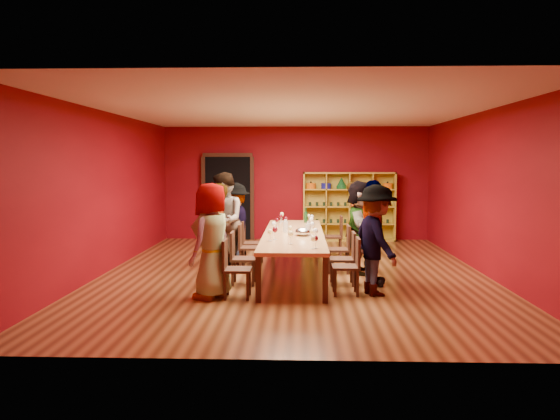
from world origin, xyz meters
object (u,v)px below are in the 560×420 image
at_px(tasting_table, 294,236).
at_px(person_right_1, 372,233).
at_px(chair_person_right_0, 351,263).
at_px(person_right_4, 356,219).
at_px(person_left_2, 223,221).
at_px(chair_person_left_0, 232,265).
at_px(chair_person_left_1, 239,255).
at_px(person_left_1, 216,234).
at_px(spittoon_bowl, 303,232).
at_px(chair_person_right_1, 347,255).
at_px(chair_person_right_2, 342,246).
at_px(person_left_0, 212,241).
at_px(chair_person_right_4, 336,234).
at_px(person_right_2, 360,227).
at_px(chair_person_left_3, 249,240).
at_px(person_right_0, 376,240).
at_px(person_left_3, 235,224).
at_px(wine_bottle, 306,217).
at_px(chair_person_left_2, 246,244).

xyz_separation_m(tasting_table, person_right_1, (1.33, -0.94, 0.18)).
height_order(chair_person_right_0, person_right_4, person_right_4).
relative_size(person_left_2, person_right_1, 1.06).
relative_size(chair_person_left_0, chair_person_left_1, 1.00).
height_order(person_left_1, spittoon_bowl, person_left_1).
bearing_deg(chair_person_right_1, tasting_table, 134.15).
xyz_separation_m(person_left_1, chair_person_right_2, (2.20, 1.05, -0.36)).
distance_m(person_left_1, person_left_2, 1.21).
bearing_deg(person_left_1, chair_person_right_1, 94.35).
xyz_separation_m(person_left_0, chair_person_left_1, (0.31, 0.92, -0.38)).
xyz_separation_m(chair_person_right_4, spittoon_bowl, (-0.74, -2.22, 0.32)).
relative_size(chair_person_left_1, person_right_2, 0.52).
bearing_deg(chair_person_right_0, person_left_1, 163.60).
height_order(chair_person_left_3, person_right_0, person_right_0).
distance_m(chair_person_right_2, chair_person_right_4, 1.78).
height_order(tasting_table, person_right_1, person_right_1).
bearing_deg(chair_person_left_3, chair_person_right_0, -53.33).
xyz_separation_m(person_left_3, wine_bottle, (1.43, 0.95, 0.05)).
height_order(chair_person_left_2, person_left_3, person_left_3).
height_order(chair_person_left_2, chair_person_left_3, same).
xyz_separation_m(chair_person_left_0, person_left_3, (-0.27, 2.71, 0.33)).
bearing_deg(chair_person_left_0, person_left_0, 180.00).
bearing_deg(person_left_2, chair_person_right_4, 108.89).
xyz_separation_m(person_right_0, person_right_1, (0.03, 0.69, 0.03)).
bearing_deg(chair_person_right_0, person_left_3, 130.54).
relative_size(chair_person_left_0, spittoon_bowl, 3.03).
xyz_separation_m(person_right_2, wine_bottle, (-0.99, 1.69, 0.01)).
bearing_deg(person_left_2, chair_person_left_1, 2.54).
height_order(person_left_0, chair_person_left_2, person_left_0).
xyz_separation_m(chair_person_right_4, wine_bottle, (-0.67, -0.09, 0.38)).
relative_size(tasting_table, person_left_0, 2.58).
relative_size(person_left_1, spittoon_bowl, 5.79).
xyz_separation_m(chair_person_left_3, person_right_1, (2.24, -1.76, 0.39)).
distance_m(person_left_2, chair_person_right_0, 2.95).
height_order(person_left_2, person_right_0, person_left_2).
bearing_deg(person_right_0, person_left_3, 27.54).
distance_m(chair_person_right_1, chair_person_right_4, 2.79).
xyz_separation_m(person_left_2, spittoon_bowl, (1.51, -0.59, -0.12)).
height_order(chair_person_left_2, chair_person_right_1, same).
height_order(chair_person_left_0, person_right_4, person_right_4).
bearing_deg(person_right_4, chair_person_left_2, 146.88).
bearing_deg(person_right_4, person_right_2, -162.05).
xyz_separation_m(person_left_1, person_left_2, (-0.05, 1.21, 0.08)).
xyz_separation_m(chair_person_right_2, wine_bottle, (-0.67, 1.69, 0.38)).
relative_size(person_left_0, person_right_1, 0.99).
bearing_deg(person_right_0, person_right_2, -15.87).
bearing_deg(chair_person_right_1, chair_person_right_4, 90.00).
distance_m(chair_person_left_1, person_left_1, 0.52).
xyz_separation_m(tasting_table, person_left_1, (-1.29, -0.98, 0.15)).
height_order(chair_person_left_3, person_left_3, person_left_3).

